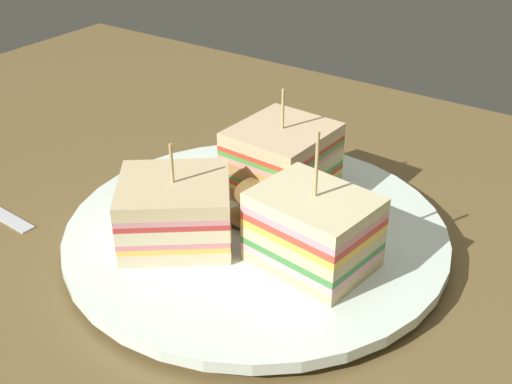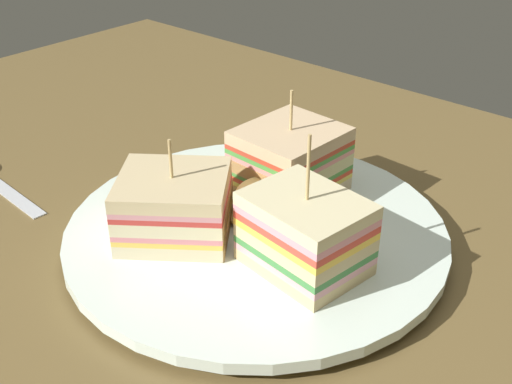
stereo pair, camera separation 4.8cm
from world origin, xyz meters
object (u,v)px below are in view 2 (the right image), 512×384
sandwich_wedge_0 (289,161)px  sandwich_wedge_1 (175,206)px  sandwich_wedge_2 (305,233)px  chip_pile (263,208)px  plate (256,232)px

sandwich_wedge_0 → sandwich_wedge_1: sandwich_wedge_0 is taller
sandwich_wedge_0 → sandwich_wedge_2: size_ratio=0.88×
chip_pile → sandwich_wedge_1: bearing=-125.3°
sandwich_wedge_1 → sandwich_wedge_2: sandwich_wedge_2 is taller
plate → sandwich_wedge_2: sandwich_wedge_2 is taller
sandwich_wedge_1 → sandwich_wedge_2: bearing=-20.2°
sandwich_wedge_0 → sandwich_wedge_1: 10.85cm
sandwich_wedge_0 → sandwich_wedge_2: 10.54cm
sandwich_wedge_1 → chip_pile: sandwich_wedge_1 is taller
sandwich_wedge_0 → sandwich_wedge_2: (7.38, -7.53, -0.07)cm
plate → sandwich_wedge_2: bearing=-15.7°
sandwich_wedge_0 → sandwich_wedge_1: (-2.31, -10.59, -0.39)cm
plate → chip_pile: chip_pile is taller
plate → sandwich_wedge_1: size_ratio=2.74×
sandwich_wedge_1 → sandwich_wedge_2: (9.69, 3.06, 0.32)cm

